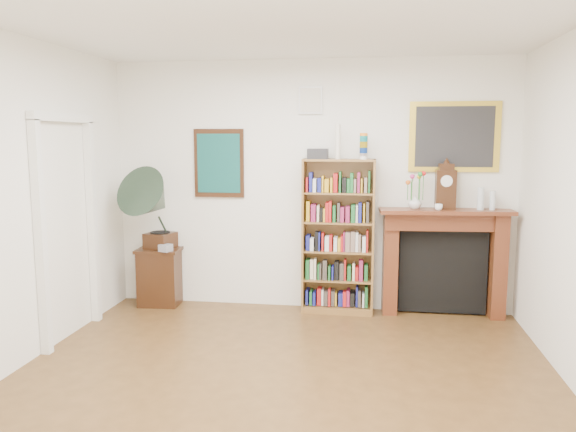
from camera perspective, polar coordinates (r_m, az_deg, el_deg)
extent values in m
cube|color=#4B3116|center=(4.30, -1.61, -18.97)|extent=(4.50, 5.00, 0.01)
cube|color=white|center=(3.93, -1.78, 20.55)|extent=(4.50, 5.00, 0.01)
cube|color=white|center=(6.33, 2.27, 3.06)|extent=(4.50, 0.01, 2.80)
cube|color=white|center=(1.54, -18.60, -13.21)|extent=(4.50, 0.01, 2.80)
cube|color=white|center=(5.42, -23.84, -2.20)|extent=(0.08, 0.08, 2.10)
cube|color=white|center=(6.22, -19.25, -0.72)|extent=(0.08, 0.08, 2.10)
cube|color=white|center=(5.75, -21.94, 9.27)|extent=(0.08, 1.02, 0.08)
cube|color=black|center=(6.50, -7.02, 5.34)|extent=(0.58, 0.03, 0.78)
cube|color=#104D4A|center=(6.48, -7.06, 5.33)|extent=(0.50, 0.01, 0.67)
cube|color=white|center=(6.31, 2.30, 11.68)|extent=(0.26, 0.03, 0.30)
cube|color=silver|center=(6.29, 2.28, 11.69)|extent=(0.22, 0.01, 0.26)
cube|color=gold|center=(6.32, 16.53, 7.72)|extent=(0.95, 0.03, 0.75)
cube|color=#262628|center=(6.30, 16.55, 7.72)|extent=(0.82, 0.01, 0.65)
cube|color=brown|center=(6.25, 1.63, -2.03)|extent=(0.03, 0.28, 1.71)
cube|color=brown|center=(6.21, 8.65, -2.19)|extent=(0.03, 0.28, 1.71)
cube|color=brown|center=(6.13, 5.23, 5.68)|extent=(0.79, 0.29, 0.02)
cube|color=brown|center=(6.42, 5.04, -9.33)|extent=(0.79, 0.29, 0.07)
cube|color=brown|center=(6.35, 5.20, -1.91)|extent=(0.79, 0.03, 1.71)
cube|color=brown|center=(6.33, 5.07, -6.45)|extent=(0.74, 0.27, 0.02)
cube|color=brown|center=(6.25, 5.11, -3.57)|extent=(0.74, 0.27, 0.02)
cube|color=brown|center=(6.20, 5.15, -0.64)|extent=(0.74, 0.27, 0.02)
cube|color=brown|center=(6.16, 5.19, 2.34)|extent=(0.74, 0.27, 0.02)
cube|color=black|center=(6.73, -12.92, -6.05)|extent=(0.51, 0.38, 0.67)
cube|color=#542C13|center=(6.31, 10.34, -4.72)|extent=(0.17, 0.22, 1.14)
cube|color=#542C13|center=(6.45, 20.56, -4.82)|extent=(0.17, 0.22, 1.14)
cube|color=#542C13|center=(6.27, 15.67, -0.53)|extent=(1.31, 0.29, 0.19)
cube|color=#542C13|center=(6.21, 15.75, 0.46)|extent=(1.42, 0.42, 0.04)
cube|color=black|center=(6.44, 15.40, -5.46)|extent=(0.94, 0.09, 0.91)
cube|color=black|center=(6.68, -12.83, -2.44)|extent=(0.35, 0.35, 0.18)
cylinder|color=black|center=(6.66, -12.86, -1.63)|extent=(0.27, 0.27, 0.01)
cone|color=#2C4031|center=(6.44, -13.54, 1.61)|extent=(0.74, 0.85, 0.76)
cube|color=#ABAAB6|center=(6.48, -12.33, -3.18)|extent=(0.15, 0.15, 0.08)
cube|color=black|center=(6.22, 15.71, 2.60)|extent=(0.22, 0.13, 0.42)
cylinder|color=white|center=(6.16, 15.81, 3.43)|extent=(0.12, 0.02, 0.12)
cube|color=black|center=(6.21, 15.79, 4.79)|extent=(0.16, 0.10, 0.08)
imported|color=silver|center=(6.16, 12.77, 1.39)|extent=(0.17, 0.17, 0.15)
imported|color=white|center=(6.11, 15.04, 0.87)|extent=(0.11, 0.11, 0.07)
cylinder|color=silver|center=(6.26, 18.98, 1.68)|extent=(0.07, 0.07, 0.24)
cylinder|color=silver|center=(6.31, 20.06, 1.49)|extent=(0.06, 0.06, 0.20)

